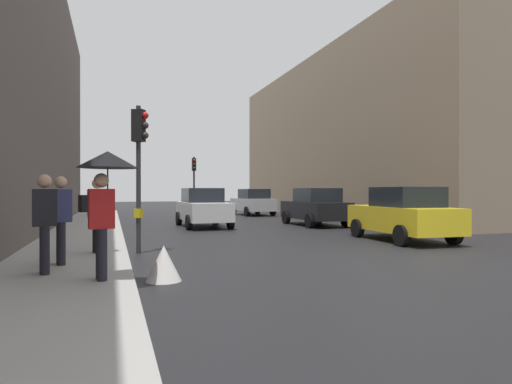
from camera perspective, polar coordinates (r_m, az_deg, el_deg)
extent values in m
plane|color=black|center=(10.75, 17.94, -8.62)|extent=(120.00, 120.00, 0.00)
cube|color=#A8A5A0|center=(14.68, -21.83, -5.95)|extent=(2.56, 40.00, 0.16)
cube|color=gray|center=(31.87, 16.78, 6.50)|extent=(12.00, 25.88, 10.33)
cylinder|color=#2D2D2D|center=(11.89, -15.04, 1.57)|extent=(0.12, 0.12, 3.87)
cube|color=black|center=(12.01, -15.04, 8.33)|extent=(0.38, 0.36, 0.84)
cube|color=yellow|center=(11.90, -15.04, -2.68)|extent=(0.24, 0.25, 0.24)
sphere|color=red|center=(11.96, -14.22, 9.62)|extent=(0.18, 0.18, 0.18)
sphere|color=#2D231E|center=(11.92, -14.22, 8.39)|extent=(0.18, 0.18, 0.18)
sphere|color=#2D231E|center=(11.89, -14.22, 7.15)|extent=(0.18, 0.18, 0.18)
cylinder|color=#2D2D2D|center=(29.92, -8.07, 0.79)|extent=(0.12, 0.12, 3.94)
cube|color=black|center=(29.97, -8.07, 3.56)|extent=(0.25, 0.31, 0.84)
cube|color=yellow|center=(29.92, -8.07, -0.98)|extent=(0.21, 0.17, 0.24)
sphere|color=red|center=(29.80, -7.99, 4.08)|extent=(0.18, 0.18, 0.18)
sphere|color=#2D231E|center=(29.78, -7.99, 3.58)|extent=(0.18, 0.18, 0.18)
sphere|color=#2D231E|center=(29.77, -7.99, 3.08)|extent=(0.18, 0.18, 0.18)
cube|color=silver|center=(20.00, -6.86, -2.48)|extent=(1.85, 4.22, 0.80)
cube|color=black|center=(20.22, -7.01, -0.41)|extent=(1.62, 2.02, 0.64)
cylinder|color=black|center=(18.93, -3.34, -3.84)|extent=(0.23, 0.64, 0.64)
cylinder|color=black|center=(18.53, -8.72, -3.93)|extent=(0.23, 0.64, 0.64)
cylinder|color=black|center=(21.54, -5.27, -3.36)|extent=(0.23, 0.64, 0.64)
cylinder|color=black|center=(21.18, -10.01, -3.42)|extent=(0.23, 0.64, 0.64)
cube|color=black|center=(20.95, 7.63, -2.36)|extent=(1.83, 4.21, 0.80)
cube|color=black|center=(20.71, 7.94, -0.40)|extent=(1.61, 2.01, 0.64)
cylinder|color=black|center=(21.83, 3.94, -3.31)|extent=(0.22, 0.64, 0.64)
cylinder|color=black|center=(22.58, 8.17, -3.20)|extent=(0.22, 0.64, 0.64)
cylinder|color=black|center=(19.37, 7.01, -3.75)|extent=(0.22, 0.64, 0.64)
cylinder|color=black|center=(20.21, 11.63, -3.59)|extent=(0.22, 0.64, 0.64)
cube|color=#BCBCC1|center=(29.60, -0.45, -1.63)|extent=(2.04, 4.30, 0.80)
cube|color=black|center=(29.35, -0.27, -0.24)|extent=(1.71, 2.09, 0.64)
cylinder|color=black|center=(30.58, -2.93, -2.32)|extent=(0.26, 0.65, 0.64)
cylinder|color=black|center=(31.20, 0.21, -2.27)|extent=(0.26, 0.65, 0.64)
cylinder|color=black|center=(28.03, -1.17, -2.54)|extent=(0.26, 0.65, 0.64)
cylinder|color=black|center=(28.71, 2.20, -2.48)|extent=(0.26, 0.65, 0.64)
cube|color=yellow|center=(15.21, 18.45, -3.31)|extent=(2.04, 4.30, 0.80)
cube|color=black|center=(14.98, 18.98, -0.61)|extent=(1.71, 2.09, 0.64)
cylinder|color=black|center=(15.94, 13.05, -4.59)|extent=(0.26, 0.65, 0.64)
cylinder|color=black|center=(16.86, 18.47, -4.34)|extent=(0.26, 0.65, 0.64)
cylinder|color=black|center=(13.63, 18.42, -5.40)|extent=(0.26, 0.65, 0.64)
cylinder|color=black|center=(14.69, 24.31, -5.01)|extent=(0.26, 0.65, 0.64)
cylinder|color=black|center=(7.87, -19.55, -7.53)|extent=(0.16, 0.16, 0.85)
cylinder|color=black|center=(7.68, -19.37, -7.73)|extent=(0.16, 0.16, 0.85)
cube|color=red|center=(7.71, -19.47, -2.06)|extent=(0.43, 0.31, 0.66)
sphere|color=tan|center=(7.71, -19.47, 1.43)|extent=(0.24, 0.24, 0.24)
cylinder|color=black|center=(7.72, -18.73, -0.21)|extent=(0.02, 0.02, 0.90)
cone|color=black|center=(7.74, -18.73, 4.02)|extent=(1.00, 1.00, 0.28)
cylinder|color=black|center=(9.76, -24.09, -6.05)|extent=(0.16, 0.16, 0.85)
cylinder|color=black|center=(9.56, -23.99, -6.18)|extent=(0.16, 0.16, 0.85)
cube|color=navy|center=(9.60, -24.04, -1.63)|extent=(0.44, 0.33, 0.66)
sphere|color=tan|center=(9.60, -24.05, 1.17)|extent=(0.24, 0.24, 0.24)
cube|color=black|center=(9.58, -25.83, -1.64)|extent=(0.25, 0.31, 0.40)
cylinder|color=black|center=(11.22, -20.10, -5.24)|extent=(0.16, 0.16, 0.85)
cylinder|color=black|center=(11.03, -19.78, -5.33)|extent=(0.16, 0.16, 0.85)
cube|color=silver|center=(11.08, -19.95, -1.39)|extent=(0.46, 0.38, 0.66)
sphere|color=tan|center=(11.07, -19.95, 1.04)|extent=(0.24, 0.24, 0.24)
cube|color=black|center=(10.99, -21.44, -1.41)|extent=(0.28, 0.33, 0.40)
cylinder|color=black|center=(8.81, -25.82, -6.72)|extent=(0.16, 0.16, 0.85)
cylinder|color=black|center=(8.61, -25.77, -6.88)|extent=(0.16, 0.16, 0.85)
cube|color=black|center=(8.65, -25.80, -1.83)|extent=(0.44, 0.32, 0.66)
sphere|color=tan|center=(8.65, -25.81, 1.28)|extent=(0.24, 0.24, 0.24)
cone|color=silver|center=(8.21, -11.92, -9.05)|extent=(0.64, 0.64, 0.65)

